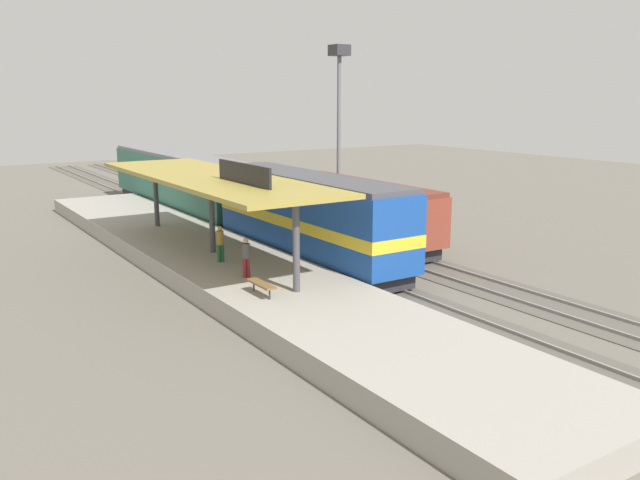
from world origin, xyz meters
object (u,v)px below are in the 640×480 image
platform_bench (261,284)px  person_waiting (220,242)px  locomotive (308,218)px  passenger_carriage_single (178,182)px  person_walking (246,256)px  light_mast (339,97)px  freight_car (359,212)px

platform_bench → person_waiting: person_waiting is taller
locomotive → person_waiting: (-5.12, -0.48, -0.56)m
platform_bench → passenger_carriage_single: 24.88m
passenger_carriage_single → person_walking: passenger_carriage_single is taller
person_walking → light_mast: bearing=42.6°
passenger_carriage_single → person_waiting: size_ratio=11.70×
person_walking → passenger_carriage_single: bearing=76.1°
freight_car → person_walking: size_ratio=7.02×
locomotive → person_walking: (-5.32, -3.50, -0.56)m
platform_bench → person_walking: (0.68, 2.63, 0.51)m
platform_bench → light_mast: light_mast is taller
passenger_carriage_single → person_walking: size_ratio=11.70×
locomotive → passenger_carriage_single: size_ratio=0.72×
freight_car → person_walking: (-9.92, -5.43, -0.12)m
passenger_carriage_single → freight_car: size_ratio=1.67×
person_waiting → platform_bench: bearing=-98.8°
locomotive → freight_car: (4.60, 1.93, -0.44)m
locomotive → passenger_carriage_single: (0.00, 18.00, -0.10)m
passenger_carriage_single → light_mast: 13.68m
locomotive → light_mast: (7.80, 8.55, 5.99)m
freight_car → light_mast: bearing=64.2°
person_waiting → locomotive: bearing=5.4°
platform_bench → person_walking: 2.76m
platform_bench → person_waiting: 5.74m
passenger_carriage_single → light_mast: (7.80, -9.45, 6.08)m
platform_bench → person_waiting: (0.88, 5.65, 0.51)m
passenger_carriage_single → person_waiting: passenger_carriage_single is taller
locomotive → passenger_carriage_single: bearing=90.0°
freight_car → passenger_carriage_single: bearing=106.0°
platform_bench → passenger_carriage_single: bearing=76.0°
passenger_carriage_single → person_walking: bearing=-103.9°
platform_bench → passenger_carriage_single: size_ratio=0.09×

